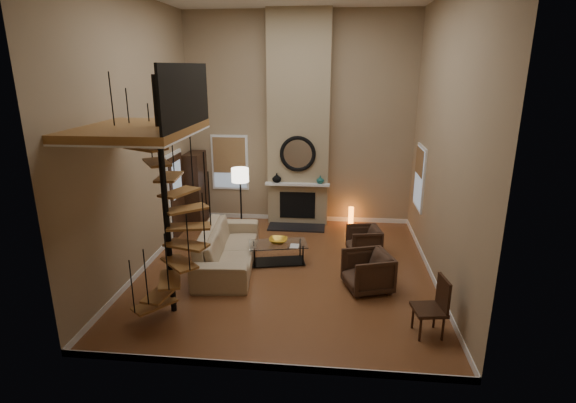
# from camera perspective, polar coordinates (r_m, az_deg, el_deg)

# --- Properties ---
(ground) EXTENTS (6.00, 6.50, 0.01)m
(ground) POSITION_cam_1_polar(r_m,az_deg,el_deg) (9.52, -0.25, -8.82)
(ground) COLOR brown
(ground) RESTS_ON ground
(back_wall) EXTENTS (6.00, 0.02, 5.50)m
(back_wall) POSITION_cam_1_polar(r_m,az_deg,el_deg) (11.89, 1.44, 10.27)
(back_wall) COLOR #9D8665
(back_wall) RESTS_ON ground
(front_wall) EXTENTS (6.00, 0.02, 5.50)m
(front_wall) POSITION_cam_1_polar(r_m,az_deg,el_deg) (5.53, -3.91, 2.38)
(front_wall) COLOR #9D8665
(front_wall) RESTS_ON ground
(left_wall) EXTENTS (0.02, 6.50, 5.50)m
(left_wall) POSITION_cam_1_polar(r_m,az_deg,el_deg) (9.48, -18.78, 7.67)
(left_wall) COLOR #9D8665
(left_wall) RESTS_ON ground
(right_wall) EXTENTS (0.02, 6.50, 5.50)m
(right_wall) POSITION_cam_1_polar(r_m,az_deg,el_deg) (8.88, 19.51, 7.02)
(right_wall) COLOR #9D8665
(right_wall) RESTS_ON ground
(baseboard_back) EXTENTS (6.00, 0.02, 0.12)m
(baseboard_back) POSITION_cam_1_polar(r_m,az_deg,el_deg) (12.48, 1.35, -2.09)
(baseboard_back) COLOR white
(baseboard_back) RESTS_ON ground
(baseboard_front) EXTENTS (6.00, 0.02, 0.12)m
(baseboard_front) POSITION_cam_1_polar(r_m,az_deg,el_deg) (6.74, -3.41, -20.33)
(baseboard_front) COLOR white
(baseboard_front) RESTS_ON ground
(baseboard_left) EXTENTS (0.02, 6.50, 0.12)m
(baseboard_left) POSITION_cam_1_polar(r_m,az_deg,el_deg) (10.22, -17.30, -7.35)
(baseboard_left) COLOR white
(baseboard_left) RESTS_ON ground
(baseboard_right) EXTENTS (0.02, 6.50, 0.12)m
(baseboard_right) POSITION_cam_1_polar(r_m,az_deg,el_deg) (9.67, 17.88, -8.85)
(baseboard_right) COLOR white
(baseboard_right) RESTS_ON ground
(chimney_breast) EXTENTS (1.60, 0.38, 5.50)m
(chimney_breast) POSITION_cam_1_polar(r_m,az_deg,el_deg) (11.70, 1.37, 10.16)
(chimney_breast) COLOR #9B8864
(chimney_breast) RESTS_ON ground
(hearth) EXTENTS (1.50, 0.60, 0.04)m
(hearth) POSITION_cam_1_polar(r_m,az_deg,el_deg) (11.87, 1.08, -3.33)
(hearth) COLOR black
(hearth) RESTS_ON ground
(firebox) EXTENTS (0.95, 0.02, 0.72)m
(firebox) POSITION_cam_1_polar(r_m,az_deg,el_deg) (11.97, 1.21, -0.47)
(firebox) COLOR black
(firebox) RESTS_ON chimney_breast
(mantel) EXTENTS (1.70, 0.18, 0.06)m
(mantel) POSITION_cam_1_polar(r_m,az_deg,el_deg) (11.72, 1.20, 2.21)
(mantel) COLOR white
(mantel) RESTS_ON chimney_breast
(mirror_frame) EXTENTS (0.94, 0.10, 0.94)m
(mirror_frame) POSITION_cam_1_polar(r_m,az_deg,el_deg) (11.60, 1.25, 6.11)
(mirror_frame) COLOR black
(mirror_frame) RESTS_ON chimney_breast
(mirror_disc) EXTENTS (0.80, 0.01, 0.80)m
(mirror_disc) POSITION_cam_1_polar(r_m,az_deg,el_deg) (11.61, 1.25, 6.12)
(mirror_disc) COLOR white
(mirror_disc) RESTS_ON chimney_breast
(vase_left) EXTENTS (0.24, 0.24, 0.25)m
(vase_left) POSITION_cam_1_polar(r_m,az_deg,el_deg) (11.78, -1.45, 3.06)
(vase_left) COLOR black
(vase_left) RESTS_ON mantel
(vase_right) EXTENTS (0.20, 0.20, 0.21)m
(vase_right) POSITION_cam_1_polar(r_m,az_deg,el_deg) (11.70, 4.15, 2.82)
(vase_right) COLOR #17534E
(vase_right) RESTS_ON mantel
(window_back) EXTENTS (1.02, 0.06, 1.52)m
(window_back) POSITION_cam_1_polar(r_m,az_deg,el_deg) (12.34, -7.48, 5.07)
(window_back) COLOR white
(window_back) RESTS_ON back_wall
(window_right) EXTENTS (0.06, 1.02, 1.52)m
(window_right) POSITION_cam_1_polar(r_m,az_deg,el_deg) (11.01, 16.50, 3.09)
(window_right) COLOR white
(window_right) RESTS_ON right_wall
(entry_door) EXTENTS (0.10, 1.05, 2.16)m
(entry_door) POSITION_cam_1_polar(r_m,az_deg,el_deg) (11.45, -14.13, 0.81)
(entry_door) COLOR white
(entry_door) RESTS_ON ground
(loft) EXTENTS (1.70, 2.20, 1.09)m
(loft) POSITION_cam_1_polar(r_m,az_deg,el_deg) (7.40, -18.02, 9.15)
(loft) COLOR #9C6933
(loft) RESTS_ON left_wall
(spiral_stair) EXTENTS (1.47, 1.47, 4.06)m
(spiral_stair) POSITION_cam_1_polar(r_m,az_deg,el_deg) (7.63, -15.20, -1.64)
(spiral_stair) COLOR black
(spiral_stair) RESTS_ON ground
(hutch) EXTENTS (0.41, 0.88, 1.96)m
(hutch) POSITION_cam_1_polar(r_m,az_deg,el_deg) (12.36, -11.66, 1.67)
(hutch) COLOR #321C10
(hutch) RESTS_ON ground
(sofa) EXTENTS (1.34, 2.90, 0.82)m
(sofa) POSITION_cam_1_polar(r_m,az_deg,el_deg) (9.72, -7.75, -5.84)
(sofa) COLOR tan
(sofa) RESTS_ON ground
(armchair_near) EXTENTS (0.83, 0.81, 0.65)m
(armchair_near) POSITION_cam_1_polar(r_m,az_deg,el_deg) (10.24, 10.03, -4.99)
(armchair_near) COLOR #3B271B
(armchair_near) RESTS_ON ground
(armchair_far) EXTENTS (1.05, 1.04, 0.77)m
(armchair_far) POSITION_cam_1_polar(r_m,az_deg,el_deg) (8.81, 10.63, -8.79)
(armchair_far) COLOR #3B271B
(armchair_far) RESTS_ON ground
(coffee_table) EXTENTS (1.36, 0.88, 0.46)m
(coffee_table) POSITION_cam_1_polar(r_m,az_deg,el_deg) (9.75, -1.29, -6.31)
(coffee_table) COLOR silver
(coffee_table) RESTS_ON ground
(bowl) EXTENTS (0.41, 0.41, 0.10)m
(bowl) POSITION_cam_1_polar(r_m,az_deg,el_deg) (9.71, -1.26, -5.03)
(bowl) COLOR gold
(bowl) RESTS_ON coffee_table
(book) EXTENTS (0.20, 0.26, 0.03)m
(book) POSITION_cam_1_polar(r_m,az_deg,el_deg) (9.51, 0.69, -5.76)
(book) COLOR gray
(book) RESTS_ON coffee_table
(floor_lamp) EXTENTS (0.43, 0.43, 1.75)m
(floor_lamp) POSITION_cam_1_polar(r_m,az_deg,el_deg) (11.13, -6.14, 2.71)
(floor_lamp) COLOR black
(floor_lamp) RESTS_ON ground
(accent_lamp) EXTENTS (0.14, 0.14, 0.49)m
(accent_lamp) POSITION_cam_1_polar(r_m,az_deg,el_deg) (12.16, 8.07, -1.83)
(accent_lamp) COLOR orange
(accent_lamp) RESTS_ON ground
(side_chair) EXTENTS (0.55, 0.55, 1.01)m
(side_chair) POSITION_cam_1_polar(r_m,az_deg,el_deg) (7.57, 18.29, -12.45)
(side_chair) COLOR #321C10
(side_chair) RESTS_ON ground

